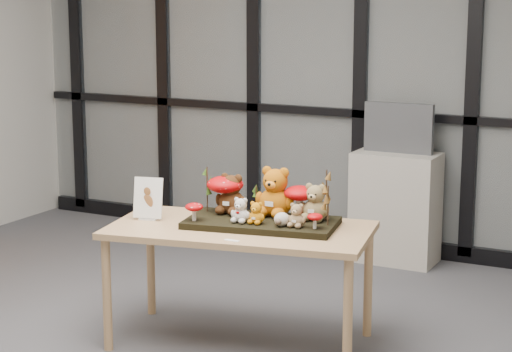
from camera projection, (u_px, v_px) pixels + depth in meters
The scene contains 25 objects.
floor at pixel (124, 343), 5.24m from camera, with size 5.00×5.00×0.00m, color #515156.
room_shell at pixel (116, 44), 4.92m from camera, with size 5.00×5.00×5.00m.
glass_partition at pixel (306, 63), 7.12m from camera, with size 4.90×0.06×2.78m.
display_table at pixel (240, 239), 5.13m from camera, with size 1.55×0.98×0.67m.
diorama_tray at pixel (261, 223), 5.13m from camera, with size 0.83×0.41×0.04m, color black.
bear_pooh_yellow at pixel (276, 189), 5.19m from camera, with size 0.24×0.21×0.31m, color #B35E0B, non-canonical shape.
bear_brown_medium at pixel (232, 191), 5.26m from camera, with size 0.19×0.18×0.25m, color #40220E, non-canonical shape.
bear_tan_back at pixel (315, 200), 5.10m from camera, with size 0.17×0.16×0.23m, color olive, non-canonical shape.
bear_small_yellow at pixel (256, 211), 5.03m from camera, with size 0.10×0.09×0.14m, color orange, non-canonical shape.
bear_white_bow at pixel (241, 209), 5.06m from camera, with size 0.12×0.11×0.15m, color silver, non-canonical shape.
bear_beige_small at pixel (297, 214), 4.96m from camera, with size 0.11×0.10×0.14m, color #94764E, non-canonical shape.
plush_cream_hedgehog at pixel (282, 219), 4.98m from camera, with size 0.06×0.06×0.08m, color beige, non-canonical shape.
mushroom_back_left at pixel (225, 193), 5.28m from camera, with size 0.21×0.21×0.23m, color #A80508, non-canonical shape.
mushroom_back_right at pixel (300, 200), 5.16m from camera, with size 0.18×0.18×0.20m, color #A80508, non-canonical shape.
mushroom_front_left at pixel (194, 211), 5.10m from camera, with size 0.10×0.10×0.11m, color #A80508, non-canonical shape.
mushroom_front_right at pixel (315, 220), 4.93m from camera, with size 0.08×0.08×0.09m, color #A80508, non-canonical shape.
sprig_green_far_left at pixel (207, 189), 5.30m from camera, with size 0.05×0.05×0.26m, color #18330B, non-canonical shape.
sprig_green_mid_left at pixel (230, 193), 5.32m from camera, with size 0.05×0.05×0.21m, color #18330B, non-canonical shape.
sprig_dry_far_right at pixel (326, 195), 5.09m from camera, with size 0.05×0.05×0.28m, color brown, non-canonical shape.
sprig_dry_mid_right at pixel (328, 206), 4.99m from camera, with size 0.05×0.05×0.22m, color brown, non-canonical shape.
sprig_green_centre at pixel (256, 199), 5.29m from camera, with size 0.05×0.05×0.15m, color #18330B, non-canonical shape.
sign_holder at pixel (148, 201), 5.26m from camera, with size 0.18×0.09×0.24m.
label_card at pixel (232, 240), 4.83m from camera, with size 0.08×0.03×0.00m, color white.
cabinet at pixel (395, 208), 6.76m from camera, with size 0.61×0.35×0.81m, color #ABA599.
monitor at pixel (399, 128), 6.66m from camera, with size 0.51×0.05×0.36m.
Camera 1 is at (2.93, -4.07, 1.95)m, focal length 65.00 mm.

